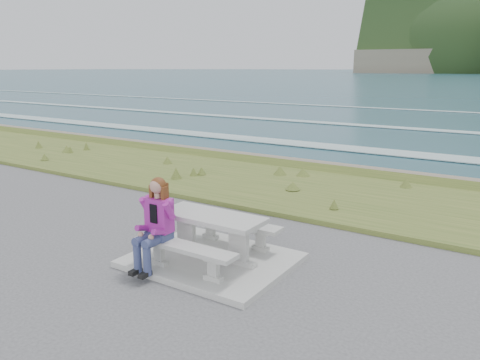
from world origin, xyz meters
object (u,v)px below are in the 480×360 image
object	(u,v)px
picnic_table	(211,224)
seated_woman	(153,236)
bench_landward	(185,251)
bench_seaward	(235,226)

from	to	relation	value
picnic_table	seated_woman	distance (m)	0.99
bench_landward	bench_seaward	world-z (taller)	same
bench_landward	bench_seaward	bearing A→B (deg)	90.00
bench_landward	seated_woman	xyz separation A→B (m)	(-0.52, -0.14, 0.19)
bench_landward	bench_seaward	size ratio (longest dim) A/B	1.00
picnic_table	bench_landward	size ratio (longest dim) A/B	1.00
picnic_table	bench_landward	bearing A→B (deg)	-90.00
bench_landward	picnic_table	bearing A→B (deg)	90.00
picnic_table	seated_woman	size ratio (longest dim) A/B	1.24
picnic_table	bench_seaward	world-z (taller)	picnic_table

